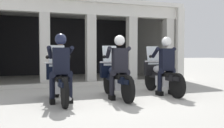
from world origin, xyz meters
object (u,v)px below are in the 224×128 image
object	(u,v)px
motorcycle_left	(59,80)
motorcycle_right	(161,76)
police_officer_left	(61,62)
police_officer_center	(119,61)
motorcycle_center	(115,78)
police_officer_right	(166,61)

from	to	relation	value
motorcycle_left	motorcycle_right	xyz separation A→B (m)	(2.86, 0.20, 0.00)
police_officer_left	motorcycle_right	distance (m)	2.94
police_officer_left	police_officer_center	bearing A→B (deg)	4.54
motorcycle_center	motorcycle_right	bearing A→B (deg)	17.18
motorcycle_left	police_officer_center	distance (m)	1.52
police_officer_center	motorcycle_right	distance (m)	1.57
police_officer_left	police_officer_right	bearing A→B (deg)	7.76
motorcycle_center	motorcycle_right	size ratio (longest dim) A/B	1.00
police_officer_left	motorcycle_center	size ratio (longest dim) A/B	0.78
motorcycle_right	police_officer_right	world-z (taller)	police_officer_right
motorcycle_left	police_officer_right	distance (m)	2.90
police_officer_center	police_officer_left	bearing A→B (deg)	-169.24
police_officer_center	motorcycle_right	world-z (taller)	police_officer_center
police_officer_center	police_officer_right	distance (m)	1.44
motorcycle_right	motorcycle_center	bearing A→B (deg)	-168.52
motorcycle_right	motorcycle_left	bearing A→B (deg)	-171.72
motorcycle_center	police_officer_right	distance (m)	1.50
motorcycle_left	police_officer_left	xyz separation A→B (m)	(-0.00, -0.28, 0.44)
motorcycle_right	police_officer_right	bearing A→B (deg)	-85.97
police_officer_center	motorcycle_center	bearing A→B (deg)	99.74
motorcycle_left	motorcycle_center	distance (m)	1.43
motorcycle_left	motorcycle_right	size ratio (longest dim) A/B	1.00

